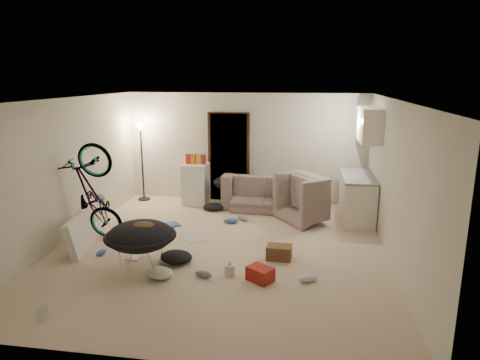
% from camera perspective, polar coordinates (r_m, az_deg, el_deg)
% --- Properties ---
extents(floor, '(5.50, 6.00, 0.02)m').
position_cam_1_polar(floor, '(7.37, -2.56, -9.20)').
color(floor, beige).
rests_on(floor, ground).
extents(ceiling, '(5.50, 6.00, 0.02)m').
position_cam_1_polar(ceiling, '(6.81, -2.79, 10.75)').
color(ceiling, white).
rests_on(ceiling, wall_back).
extents(wall_back, '(5.50, 0.02, 2.50)m').
position_cam_1_polar(wall_back, '(9.89, 0.83, 4.31)').
color(wall_back, beige).
rests_on(wall_back, floor).
extents(wall_front, '(5.50, 0.02, 2.50)m').
position_cam_1_polar(wall_front, '(4.21, -11.00, -8.92)').
color(wall_front, beige).
rests_on(wall_front, floor).
extents(wall_left, '(0.02, 6.00, 2.50)m').
position_cam_1_polar(wall_left, '(8.00, -22.43, 1.05)').
color(wall_left, beige).
rests_on(wall_left, floor).
extents(wall_right, '(0.02, 6.00, 2.50)m').
position_cam_1_polar(wall_right, '(6.98, 20.11, -0.46)').
color(wall_right, beige).
rests_on(wall_right, floor).
extents(doorway, '(0.85, 0.10, 2.04)m').
position_cam_1_polar(doorway, '(9.96, -1.49, 3.03)').
color(doorway, black).
rests_on(doorway, floor).
extents(door_trim, '(0.97, 0.04, 2.10)m').
position_cam_1_polar(door_trim, '(9.93, -1.52, 2.99)').
color(door_trim, '#351D12').
rests_on(door_trim, floor).
extents(floor_lamp, '(0.28, 0.28, 1.81)m').
position_cam_1_polar(floor_lamp, '(10.16, -13.03, 4.53)').
color(floor_lamp, black).
rests_on(floor_lamp, floor).
extents(kitchen_counter, '(0.60, 1.50, 0.88)m').
position_cam_1_polar(kitchen_counter, '(9.05, 15.31, -2.32)').
color(kitchen_counter, white).
rests_on(kitchen_counter, floor).
extents(counter_top, '(0.64, 1.54, 0.04)m').
position_cam_1_polar(counter_top, '(8.94, 15.49, 0.52)').
color(counter_top, gray).
rests_on(counter_top, kitchen_counter).
extents(kitchen_uppers, '(0.38, 1.40, 0.65)m').
position_cam_1_polar(kitchen_uppers, '(8.78, 16.77, 7.17)').
color(kitchen_uppers, white).
rests_on(kitchen_uppers, wall_right).
extents(sofa, '(1.99, 0.87, 0.57)m').
position_cam_1_polar(sofa, '(9.49, 3.74, -2.08)').
color(sofa, '#393F38').
rests_on(sofa, floor).
extents(armchair, '(1.40, 1.43, 0.70)m').
position_cam_1_polar(armchair, '(8.88, 10.02, -2.93)').
color(armchair, '#393F38').
rests_on(armchair, floor).
extents(bicycle, '(1.83, 0.85, 1.05)m').
position_cam_1_polar(bicycle, '(8.02, -18.88, -4.35)').
color(bicycle, black).
rests_on(bicycle, floor).
extents(book_asset, '(0.24, 0.21, 0.02)m').
position_cam_1_polar(book_asset, '(5.87, -25.33, -16.76)').
color(book_asset, '#A32218').
rests_on(book_asset, floor).
extents(mini_fridge, '(0.55, 0.55, 0.93)m').
position_cam_1_polar(mini_fridge, '(9.83, -5.90, -0.52)').
color(mini_fridge, white).
rests_on(mini_fridge, floor).
extents(snack_box_0, '(0.10, 0.07, 0.30)m').
position_cam_1_polar(snack_box_0, '(9.76, -6.94, 2.59)').
color(snack_box_0, '#A32218').
rests_on(snack_box_0, mini_fridge).
extents(snack_box_1, '(0.11, 0.09, 0.30)m').
position_cam_1_polar(snack_box_1, '(9.72, -6.26, 2.57)').
color(snack_box_1, '#C66418').
rests_on(snack_box_1, mini_fridge).
extents(snack_box_2, '(0.10, 0.08, 0.30)m').
position_cam_1_polar(snack_box_2, '(9.69, -5.58, 2.55)').
color(snack_box_2, gold).
rests_on(snack_box_2, mini_fridge).
extents(snack_box_3, '(0.10, 0.08, 0.30)m').
position_cam_1_polar(snack_box_3, '(9.66, -4.89, 2.53)').
color(snack_box_3, '#A32218').
rests_on(snack_box_3, mini_fridge).
extents(saucer_chair, '(1.07, 1.07, 0.76)m').
position_cam_1_polar(saucer_chair, '(6.60, -13.09, -8.06)').
color(saucer_chair, silver).
rests_on(saucer_chair, floor).
extents(hoodie, '(0.56, 0.50, 0.22)m').
position_cam_1_polar(hoodie, '(6.48, -12.88, -6.47)').
color(hoodie, '#4E351B').
rests_on(hoodie, saucer_chair).
extents(sofa_drape, '(0.65, 0.57, 0.28)m').
position_cam_1_polar(sofa_drape, '(9.56, -1.92, -0.37)').
color(sofa_drape, black).
rests_on(sofa_drape, sofa).
extents(tv_box, '(0.40, 0.94, 0.61)m').
position_cam_1_polar(tv_box, '(7.63, -20.63, -6.79)').
color(tv_box, silver).
rests_on(tv_box, floor).
extents(drink_case_a, '(0.41, 0.30, 0.22)m').
position_cam_1_polar(drink_case_a, '(6.97, 5.23, -9.56)').
color(drink_case_a, brown).
rests_on(drink_case_a, floor).
extents(drink_case_b, '(0.44, 0.41, 0.20)m').
position_cam_1_polar(drink_case_b, '(6.26, 2.72, -12.40)').
color(drink_case_b, '#A32218').
rests_on(drink_case_b, floor).
extents(juicer, '(0.16, 0.16, 0.23)m').
position_cam_1_polar(juicer, '(6.42, -1.35, -11.81)').
color(juicer, beige).
rests_on(juicer, floor).
extents(newspaper, '(0.67, 0.70, 0.01)m').
position_cam_1_polar(newspaper, '(7.91, -6.12, -7.56)').
color(newspaper, '#B5B2A7').
rests_on(newspaper, floor).
extents(book_blue, '(0.36, 0.37, 0.03)m').
position_cam_1_polar(book_blue, '(8.57, -8.93, -5.86)').
color(book_blue, '#3061B0').
rests_on(book_blue, floor).
extents(book_white, '(0.22, 0.27, 0.02)m').
position_cam_1_polar(book_white, '(7.22, -13.88, -9.95)').
color(book_white, silver).
rests_on(book_white, floor).
extents(shoe_0, '(0.31, 0.19, 0.11)m').
position_cam_1_polar(shoe_0, '(8.55, -1.22, -5.47)').
color(shoe_0, '#3061B0').
rests_on(shoe_0, floor).
extents(shoe_1, '(0.30, 0.28, 0.11)m').
position_cam_1_polar(shoe_1, '(8.71, 0.36, -5.11)').
color(shoe_1, slate).
rests_on(shoe_1, floor).
extents(shoe_2, '(0.14, 0.26, 0.09)m').
position_cam_1_polar(shoe_2, '(7.46, -18.02, -9.17)').
color(shoe_2, '#3061B0').
rests_on(shoe_2, floor).
extents(shoe_3, '(0.30, 0.18, 0.10)m').
position_cam_1_polar(shoe_3, '(6.39, -4.89, -12.38)').
color(shoe_3, slate).
rests_on(shoe_3, floor).
extents(shoe_4, '(0.32, 0.26, 0.11)m').
position_cam_1_polar(shoe_4, '(6.32, 9.04, -12.80)').
color(shoe_4, white).
rests_on(shoe_4, floor).
extents(clothes_lump_a, '(0.64, 0.59, 0.17)m').
position_cam_1_polar(clothes_lump_a, '(6.91, -8.50, -10.11)').
color(clothes_lump_a, black).
rests_on(clothes_lump_a, floor).
extents(clothes_lump_b, '(0.46, 0.41, 0.14)m').
position_cam_1_polar(clothes_lump_b, '(9.41, -3.54, -3.59)').
color(clothes_lump_b, black).
rests_on(clothes_lump_b, floor).
extents(clothes_lump_c, '(0.53, 0.50, 0.13)m').
position_cam_1_polar(clothes_lump_c, '(6.48, -10.67, -12.08)').
color(clothes_lump_c, silver).
rests_on(clothes_lump_c, floor).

